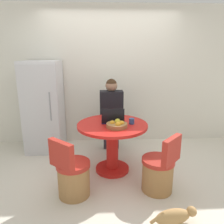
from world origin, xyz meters
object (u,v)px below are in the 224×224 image
(refrigerator, at_px, (44,107))
(chair_near_left_corner, at_px, (73,176))
(chair_near_right_corner, at_px, (159,172))
(fruit_bowl, at_px, (117,125))
(dining_table, at_px, (112,139))
(laptop, at_px, (113,119))
(cat, at_px, (175,216))
(person_seated, at_px, (112,112))

(refrigerator, bearing_deg, chair_near_left_corner, -65.38)
(chair_near_right_corner, bearing_deg, fruit_bowl, -83.84)
(dining_table, xyz_separation_m, laptop, (0.01, 0.07, 0.28))
(fruit_bowl, relative_size, cat, 0.56)
(chair_near_left_corner, distance_m, laptop, 0.99)
(dining_table, relative_size, person_seated, 0.78)
(fruit_bowl, distance_m, cat, 1.31)
(chair_near_left_corner, relative_size, laptop, 2.39)
(dining_table, relative_size, chair_near_left_corner, 1.31)
(chair_near_right_corner, distance_m, laptop, 0.98)
(chair_near_left_corner, distance_m, fruit_bowl, 0.89)
(chair_near_left_corner, height_order, laptop, laptop)
(laptop, bearing_deg, chair_near_right_corner, 132.52)
(dining_table, bearing_deg, chair_near_left_corner, -131.74)
(refrigerator, height_order, fruit_bowl, refrigerator)
(chair_near_right_corner, height_order, cat, chair_near_right_corner)
(chair_near_left_corner, bearing_deg, laptop, -87.37)
(chair_near_right_corner, xyz_separation_m, chair_near_left_corner, (-1.09, -0.04, 0.00))
(person_seated, xyz_separation_m, laptop, (-0.02, -0.67, 0.07))
(chair_near_left_corner, distance_m, cat, 1.25)
(dining_table, xyz_separation_m, chair_near_right_corner, (0.57, -0.54, -0.24))
(chair_near_right_corner, xyz_separation_m, cat, (0.02, -0.58, -0.18))
(chair_near_right_corner, height_order, chair_near_left_corner, same)
(chair_near_left_corner, bearing_deg, person_seated, -70.79)
(laptop, bearing_deg, fruit_bowl, 102.61)
(cat, bearing_deg, refrigerator, 122.55)
(chair_near_right_corner, bearing_deg, laptop, -93.80)
(refrigerator, xyz_separation_m, person_seated, (1.21, -0.12, -0.09))
(chair_near_left_corner, xyz_separation_m, laptop, (0.53, 0.65, 0.52))
(chair_near_right_corner, xyz_separation_m, fruit_bowl, (-0.51, 0.39, 0.51))
(refrigerator, distance_m, dining_table, 1.49)
(fruit_bowl, bearing_deg, cat, -61.27)
(dining_table, distance_m, chair_near_left_corner, 0.82)
(chair_near_right_corner, relative_size, cat, 1.49)
(refrigerator, relative_size, person_seated, 1.22)
(dining_table, relative_size, laptop, 3.14)
(laptop, bearing_deg, chair_near_left_corner, 50.89)
(refrigerator, distance_m, chair_near_left_corner, 1.67)
(chair_near_left_corner, relative_size, person_seated, 0.59)
(laptop, bearing_deg, dining_table, 82.79)
(chair_near_right_corner, xyz_separation_m, person_seated, (-0.54, 1.28, 0.45))
(refrigerator, height_order, laptop, refrigerator)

